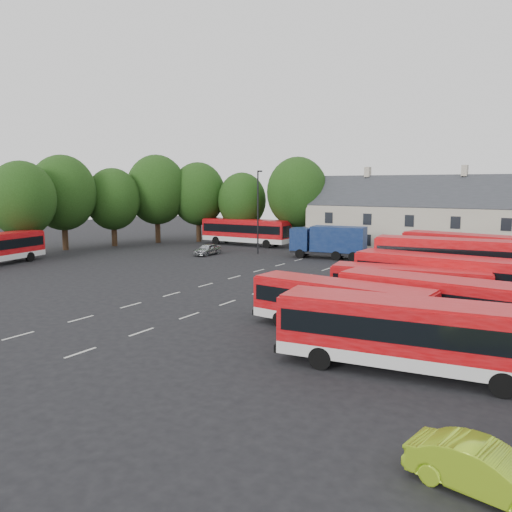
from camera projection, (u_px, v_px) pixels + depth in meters
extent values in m
plane|color=black|center=(189.00, 289.00, 38.03)|extent=(140.00, 140.00, 0.00)
cube|color=beige|center=(18.00, 336.00, 26.32)|extent=(0.15, 1.80, 0.01)
cube|color=beige|center=(81.00, 319.00, 29.66)|extent=(0.15, 1.80, 0.01)
cube|color=beige|center=(131.00, 305.00, 33.01)|extent=(0.15, 1.80, 0.01)
cube|color=beige|center=(172.00, 294.00, 36.35)|extent=(0.15, 1.80, 0.01)
cube|color=beige|center=(206.00, 285.00, 39.70)|extent=(0.15, 1.80, 0.01)
cube|color=beige|center=(234.00, 277.00, 43.04)|extent=(0.15, 1.80, 0.01)
cube|color=beige|center=(259.00, 271.00, 46.39)|extent=(0.15, 1.80, 0.01)
cube|color=beige|center=(280.00, 265.00, 49.73)|extent=(0.15, 1.80, 0.01)
cube|color=beige|center=(299.00, 260.00, 53.08)|extent=(0.15, 1.80, 0.01)
cube|color=beige|center=(80.00, 353.00, 23.67)|extent=(0.15, 1.80, 0.01)
cube|color=beige|center=(142.00, 332.00, 27.01)|extent=(0.15, 1.80, 0.01)
cube|color=beige|center=(189.00, 316.00, 30.36)|extent=(0.15, 1.80, 0.01)
cube|color=beige|center=(228.00, 303.00, 33.70)|extent=(0.15, 1.80, 0.01)
cube|color=beige|center=(259.00, 292.00, 37.05)|extent=(0.15, 1.80, 0.01)
cube|color=beige|center=(285.00, 283.00, 40.39)|extent=(0.15, 1.80, 0.01)
cube|color=beige|center=(307.00, 276.00, 43.74)|extent=(0.15, 1.80, 0.01)
cube|color=beige|center=(326.00, 269.00, 47.09)|extent=(0.15, 1.80, 0.01)
cube|color=beige|center=(343.00, 264.00, 50.43)|extent=(0.15, 1.80, 0.01)
cylinder|color=black|center=(25.00, 239.00, 55.40)|extent=(0.70, 0.70, 3.85)
ellipsoid|color=#1B380F|center=(22.00, 199.00, 54.77)|extent=(7.26, 7.26, 8.35)
cylinder|color=black|center=(65.00, 233.00, 60.92)|extent=(0.70, 0.70, 4.20)
ellipsoid|color=#1B380F|center=(63.00, 193.00, 60.24)|extent=(7.92, 7.92, 9.11)
cylinder|color=black|center=(114.00, 232.00, 64.92)|extent=(0.70, 0.70, 3.67)
ellipsoid|color=#1B380F|center=(113.00, 199.00, 64.32)|extent=(6.93, 6.93, 7.97)
cylinder|color=black|center=(158.00, 227.00, 68.83)|extent=(0.70, 0.70, 4.38)
ellipsoid|color=#1B380F|center=(157.00, 190.00, 68.11)|extent=(8.25, 8.25, 9.49)
cylinder|color=black|center=(199.00, 227.00, 70.08)|extent=(0.70, 0.70, 4.02)
ellipsoid|color=#1B380F|center=(198.00, 194.00, 69.42)|extent=(7.59, 7.59, 8.73)
cylinder|color=black|center=(242.00, 230.00, 68.61)|extent=(0.70, 0.70, 3.50)
ellipsoid|color=#1B380F|center=(242.00, 200.00, 68.04)|extent=(6.60, 6.60, 7.59)
cylinder|color=black|center=(297.00, 230.00, 65.16)|extent=(0.70, 0.70, 4.20)
ellipsoid|color=#1B380F|center=(297.00, 192.00, 64.47)|extent=(7.92, 7.92, 9.11)
cube|color=beige|center=(461.00, 232.00, 55.31)|extent=(35.00, 7.00, 5.50)
cube|color=#2D3035|center=(463.00, 207.00, 54.93)|extent=(35.70, 7.13, 7.13)
cube|color=beige|center=(368.00, 172.00, 60.19)|extent=(0.60, 0.90, 1.20)
cube|color=beige|center=(465.00, 171.00, 54.37)|extent=(0.60, 0.90, 1.20)
cube|color=silver|center=(409.00, 355.00, 21.02)|extent=(11.31, 4.06, 0.55)
cube|color=#B40B10|center=(410.00, 326.00, 20.84)|extent=(11.31, 4.06, 1.96)
cube|color=black|center=(410.00, 325.00, 20.83)|extent=(10.88, 4.05, 0.96)
cube|color=#B40B10|center=(411.00, 302.00, 20.69)|extent=(11.08, 3.93, 0.12)
cylinder|color=black|center=(320.00, 358.00, 21.47)|extent=(1.04, 0.42, 1.01)
cylinder|color=black|center=(501.00, 365.00, 20.64)|extent=(1.04, 0.42, 1.01)
cube|color=silver|center=(340.00, 320.00, 26.79)|extent=(9.98, 2.87, 0.49)
cube|color=#B40B10|center=(340.00, 300.00, 26.63)|extent=(9.98, 2.87, 1.75)
cube|color=black|center=(340.00, 299.00, 26.62)|extent=(9.59, 2.89, 0.85)
cube|color=#B40B10|center=(341.00, 283.00, 26.50)|extent=(9.78, 2.76, 0.11)
cylinder|color=black|center=(280.00, 319.00, 27.85)|extent=(0.91, 0.31, 0.90)
cylinder|color=black|center=(404.00, 330.00, 25.80)|extent=(0.91, 0.31, 0.90)
cube|color=silver|center=(438.00, 320.00, 26.57)|extent=(10.79, 3.04, 0.53)
cube|color=#B40B10|center=(439.00, 298.00, 26.40)|extent=(10.79, 3.04, 1.89)
cube|color=black|center=(439.00, 297.00, 26.39)|extent=(10.37, 3.07, 0.92)
cube|color=#B40B10|center=(440.00, 280.00, 26.26)|extent=(10.57, 2.93, 0.12)
cylinder|color=black|center=(370.00, 320.00, 27.70)|extent=(0.98, 0.33, 0.97)
cylinder|color=black|center=(512.00, 331.00, 25.52)|extent=(0.98, 0.33, 0.97)
cube|color=silver|center=(408.00, 299.00, 31.73)|extent=(9.91, 3.74, 0.48)
cube|color=#B40B10|center=(409.00, 282.00, 31.57)|extent=(9.91, 3.74, 1.72)
cube|color=black|center=(409.00, 282.00, 31.56)|extent=(9.54, 3.73, 0.84)
cube|color=#B40B10|center=(410.00, 268.00, 31.44)|extent=(9.70, 3.62, 0.11)
cylinder|color=black|center=(356.00, 302.00, 32.05)|extent=(0.91, 0.39, 0.88)
cylinder|color=black|center=(461.00, 304.00, 31.47)|extent=(0.91, 0.39, 0.88)
cube|color=silver|center=(444.00, 293.00, 32.93)|extent=(11.74, 3.18, 0.58)
cube|color=#B40B10|center=(445.00, 273.00, 32.75)|extent=(11.74, 3.18, 2.06)
cube|color=black|center=(445.00, 273.00, 32.74)|extent=(11.28, 3.22, 1.00)
cube|color=#B40B10|center=(446.00, 257.00, 32.59)|extent=(11.50, 3.07, 0.13)
cylinder|color=black|center=(383.00, 294.00, 34.12)|extent=(1.07, 0.35, 1.06)
cylinder|color=black|center=(508.00, 301.00, 31.83)|extent=(1.07, 0.35, 1.06)
cube|color=silver|center=(446.00, 286.00, 35.93)|extent=(10.25, 3.52, 0.50)
cube|color=#B40B10|center=(447.00, 261.00, 35.68)|extent=(10.25, 3.52, 3.06)
cube|color=black|center=(447.00, 269.00, 35.76)|extent=(9.86, 3.52, 0.87)
cube|color=#B40B10|center=(449.00, 239.00, 35.45)|extent=(10.04, 3.40, 0.11)
cylinder|color=black|center=(398.00, 288.00, 36.39)|extent=(0.94, 0.37, 0.91)
cylinder|color=black|center=(495.00, 290.00, 35.53)|extent=(0.94, 0.37, 0.91)
cube|color=black|center=(448.00, 253.00, 35.59)|extent=(9.86, 3.52, 0.87)
cube|color=silver|center=(468.00, 278.00, 38.71)|extent=(10.34, 3.88, 0.51)
cube|color=#B40B10|center=(469.00, 256.00, 38.46)|extent=(10.34, 3.88, 3.08)
cube|color=black|center=(469.00, 263.00, 38.54)|extent=(9.95, 3.87, 0.87)
cube|color=#B40B10|center=(471.00, 235.00, 38.24)|extent=(10.12, 3.76, 0.11)
cylinder|color=black|center=(422.00, 278.00, 40.10)|extent=(0.95, 0.40, 0.92)
cube|color=black|center=(470.00, 248.00, 38.38)|extent=(9.95, 3.87, 0.87)
cylinder|color=black|center=(14.00, 256.00, 52.73)|extent=(0.44, 1.03, 1.00)
cube|color=silver|center=(246.00, 239.00, 65.80)|extent=(12.20, 3.17, 0.61)
cube|color=#B40B10|center=(246.00, 228.00, 65.61)|extent=(12.20, 3.17, 2.15)
cube|color=black|center=(246.00, 228.00, 65.60)|extent=(11.72, 3.22, 1.05)
cube|color=#B40B10|center=(246.00, 220.00, 65.45)|extent=(11.95, 3.05, 0.13)
cylinder|color=black|center=(216.00, 240.00, 66.72)|extent=(1.11, 0.35, 1.10)
cylinder|color=black|center=(276.00, 242.00, 64.97)|extent=(1.11, 0.35, 1.10)
cube|color=black|center=(328.00, 252.00, 54.12)|extent=(8.22, 3.39, 0.30)
cube|color=#0D2050|center=(302.00, 239.00, 55.09)|extent=(2.37, 2.79, 2.40)
cube|color=black|center=(293.00, 235.00, 55.40)|extent=(0.44, 2.11, 1.20)
cube|color=#0D2050|center=(338.00, 239.00, 53.46)|extent=(6.02, 3.38, 2.69)
cylinder|color=black|center=(300.00, 254.00, 54.19)|extent=(1.03, 0.44, 1.00)
cylinder|color=black|center=(358.00, 254.00, 53.99)|extent=(1.03, 0.44, 1.00)
imported|color=#A9ACB1|center=(207.00, 249.00, 56.65)|extent=(1.72, 3.97, 1.33)
imported|color=#8FBB1C|center=(485.00, 470.00, 12.78)|extent=(4.12, 2.01, 1.30)
cylinder|color=black|center=(258.00, 213.00, 57.12)|extent=(0.17, 0.17, 9.44)
cube|color=black|center=(260.00, 171.00, 56.27)|extent=(0.60, 0.32, 0.17)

